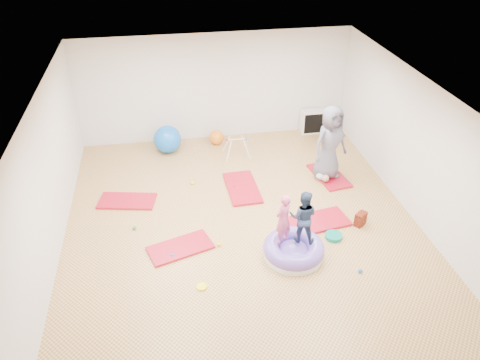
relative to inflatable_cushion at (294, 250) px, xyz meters
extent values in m
cube|color=tan|center=(-0.76, 1.05, -0.14)|extent=(7.00, 8.00, 0.01)
cube|color=white|center=(-0.76, 1.05, 2.66)|extent=(7.00, 8.00, 0.01)
cube|color=silver|center=(-0.76, 5.05, 1.26)|extent=(7.00, 0.01, 2.80)
cube|color=silver|center=(-0.76, -2.95, 1.26)|extent=(7.00, 0.01, 2.80)
cube|color=silver|center=(-4.26, 1.05, 1.26)|extent=(0.01, 8.00, 2.80)
cube|color=silver|center=(2.74, 1.05, 1.26)|extent=(0.01, 8.00, 2.80)
cube|color=red|center=(-2.05, 0.56, -0.11)|extent=(1.31, 0.92, 0.05)
cube|color=red|center=(-3.08, 2.29, -0.11)|extent=(1.30, 0.84, 0.05)
cube|color=red|center=(-0.53, 2.37, -0.11)|extent=(0.71, 1.35, 0.06)
cube|color=red|center=(0.72, 0.87, -0.11)|extent=(1.39, 0.85, 0.05)
cube|color=red|center=(1.57, 2.53, -0.11)|extent=(0.78, 1.28, 0.05)
cylinder|color=white|center=(0.00, 0.00, -0.08)|extent=(1.10, 1.10, 0.12)
torus|color=#6B52C0|center=(0.00, 0.00, 0.04)|extent=(1.13, 1.13, 0.30)
ellipsoid|color=#6B52C0|center=(0.00, 0.00, -0.03)|extent=(0.60, 0.60, 0.27)
imported|color=#CC5588|center=(-0.20, 0.11, 0.70)|extent=(0.45, 0.42, 1.02)
imported|color=navy|center=(0.16, 0.10, 0.71)|extent=(0.62, 0.55, 1.05)
imported|color=#58586A|center=(1.48, 2.49, 0.78)|extent=(0.99, 0.81, 1.74)
ellipsoid|color=#A0D4FD|center=(1.36, 2.37, 0.01)|extent=(0.34, 0.22, 0.20)
sphere|color=tan|center=(1.36, 2.22, 0.03)|extent=(0.16, 0.16, 0.16)
sphere|color=red|center=(-0.69, 2.40, -0.10)|extent=(0.08, 0.08, 0.08)
sphere|color=#1D8936|center=(-2.91, 1.29, -0.10)|extent=(0.08, 0.08, 0.08)
sphere|color=#FBEE08|center=(-1.32, 0.51, -0.10)|extent=(0.08, 0.08, 0.08)
sphere|color=#FBEE08|center=(-1.63, 2.74, -0.10)|extent=(0.08, 0.08, 0.08)
sphere|color=blue|center=(1.05, -0.64, -0.10)|extent=(0.08, 0.08, 0.08)
sphere|color=blue|center=(-2.21, 0.34, -0.10)|extent=(0.08, 0.08, 0.08)
sphere|color=blue|center=(-2.10, 4.40, 0.21)|extent=(0.70, 0.70, 0.70)
sphere|color=orange|center=(-0.82, 4.61, 0.05)|extent=(0.38, 0.38, 0.38)
cylinder|color=silver|center=(-0.64, 3.65, 0.12)|extent=(0.18, 0.19, 0.49)
cylinder|color=silver|center=(-0.64, 4.07, 0.12)|extent=(0.18, 0.19, 0.49)
cylinder|color=silver|center=(-0.18, 3.65, 0.12)|extent=(0.18, 0.19, 0.49)
cylinder|color=silver|center=(-0.18, 4.07, 0.12)|extent=(0.18, 0.19, 0.49)
cylinder|color=silver|center=(-0.41, 3.86, 0.34)|extent=(0.48, 0.03, 0.03)
sphere|color=red|center=(-0.65, 3.86, 0.34)|extent=(0.06, 0.06, 0.06)
sphere|color=blue|center=(-0.17, 3.86, 0.34)|extent=(0.06, 0.06, 0.06)
cube|color=silver|center=(1.87, 4.85, 0.18)|extent=(0.64, 0.31, 0.64)
cube|color=black|center=(1.87, 4.70, 0.18)|extent=(0.55, 0.02, 0.55)
cube|color=silver|center=(1.87, 4.80, 0.18)|extent=(0.02, 0.22, 0.56)
cube|color=silver|center=(1.87, 4.80, 0.18)|extent=(0.56, 0.22, 0.02)
cylinder|color=#077B69|center=(0.91, 0.36, -0.10)|extent=(0.34, 0.34, 0.08)
cube|color=#A92D12|center=(1.57, 0.66, 0.00)|extent=(0.29, 0.27, 0.29)
cylinder|color=#FBEE08|center=(-1.76, -0.51, -0.12)|extent=(0.19, 0.19, 0.03)
camera|label=1|loc=(-2.11, -6.29, 5.71)|focal=35.00mm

